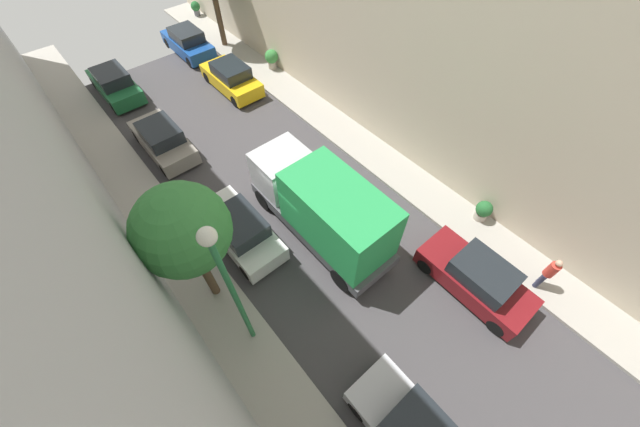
{
  "coord_description": "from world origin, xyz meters",
  "views": [
    {
      "loc": [
        -5.38,
        -7.51,
        12.35
      ],
      "look_at": [
        0.36,
        -0.76,
        0.5
      ],
      "focal_mm": 19.77,
      "sensor_mm": 36.0,
      "label": 1
    }
  ],
  "objects_px": {
    "street_tree_0": "(183,230)",
    "lamp_post": "(228,281)",
    "potted_plant_1": "(196,7)",
    "potted_plant_4": "(272,58)",
    "potted_plant_3": "(483,210)",
    "parked_car_right_0": "(476,278)",
    "parked_car_left_3": "(163,140)",
    "parked_car_right_1": "(231,78)",
    "parked_car_left_4": "(115,84)",
    "pedestrian": "(549,273)",
    "delivery_truck": "(323,208)",
    "parked_car_right_2": "(188,42)",
    "parked_car_left_2": "(240,230)"
  },
  "relations": [
    {
      "from": "pedestrian",
      "to": "parked_car_right_0",
      "type": "bearing_deg",
      "value": 140.27
    },
    {
      "from": "lamp_post",
      "to": "street_tree_0",
      "type": "bearing_deg",
      "value": 93.55
    },
    {
      "from": "parked_car_right_1",
      "to": "lamp_post",
      "type": "distance_m",
      "value": 15.31
    },
    {
      "from": "parked_car_left_2",
      "to": "potted_plant_4",
      "type": "bearing_deg",
      "value": 48.68
    },
    {
      "from": "parked_car_left_4",
      "to": "potted_plant_3",
      "type": "distance_m",
      "value": 20.6
    },
    {
      "from": "parked_car_right_0",
      "to": "potted_plant_4",
      "type": "relative_size",
      "value": 3.65
    },
    {
      "from": "potted_plant_1",
      "to": "potted_plant_4",
      "type": "bearing_deg",
      "value": -89.31
    },
    {
      "from": "parked_car_left_4",
      "to": "pedestrian",
      "type": "xyz_separation_m",
      "value": [
        7.29,
        -22.08,
        0.35
      ]
    },
    {
      "from": "parked_car_right_0",
      "to": "potted_plant_3",
      "type": "distance_m",
      "value": 3.32
    },
    {
      "from": "potted_plant_1",
      "to": "lamp_post",
      "type": "xyz_separation_m",
      "value": [
        -10.14,
        -22.52,
        3.57
      ]
    },
    {
      "from": "parked_car_right_0",
      "to": "parked_car_right_1",
      "type": "height_order",
      "value": "same"
    },
    {
      "from": "street_tree_0",
      "to": "potted_plant_1",
      "type": "height_order",
      "value": "street_tree_0"
    },
    {
      "from": "parked_car_left_3",
      "to": "parked_car_right_1",
      "type": "distance_m",
      "value": 5.91
    },
    {
      "from": "parked_car_left_2",
      "to": "potted_plant_4",
      "type": "relative_size",
      "value": 3.65
    },
    {
      "from": "parked_car_left_4",
      "to": "street_tree_0",
      "type": "xyz_separation_m",
      "value": [
        -2.04,
        -14.51,
        3.44
      ]
    },
    {
      "from": "parked_car_left_3",
      "to": "potted_plant_1",
      "type": "bearing_deg",
      "value": 55.39
    },
    {
      "from": "parked_car_left_3",
      "to": "potted_plant_3",
      "type": "distance_m",
      "value": 15.15
    },
    {
      "from": "potted_plant_1",
      "to": "potted_plant_3",
      "type": "bearing_deg",
      "value": -89.91
    },
    {
      "from": "potted_plant_1",
      "to": "potted_plant_3",
      "type": "distance_m",
      "value": 24.63
    },
    {
      "from": "delivery_truck",
      "to": "street_tree_0",
      "type": "height_order",
      "value": "street_tree_0"
    },
    {
      "from": "parked_car_left_2",
      "to": "street_tree_0",
      "type": "xyz_separation_m",
      "value": [
        -2.04,
        -1.36,
        3.44
      ]
    },
    {
      "from": "delivery_truck",
      "to": "parked_car_right_2",
      "type": "bearing_deg",
      "value": 80.78
    },
    {
      "from": "parked_car_left_4",
      "to": "parked_car_right_0",
      "type": "distance_m",
      "value": 21.21
    },
    {
      "from": "lamp_post",
      "to": "parked_car_right_1",
      "type": "bearing_deg",
      "value": 60.65
    },
    {
      "from": "parked_car_right_1",
      "to": "pedestrian",
      "type": "height_order",
      "value": "pedestrian"
    },
    {
      "from": "parked_car_left_2",
      "to": "lamp_post",
      "type": "bearing_deg",
      "value": -117.82
    },
    {
      "from": "parked_car_left_3",
      "to": "lamp_post",
      "type": "bearing_deg",
      "value": -100.19
    },
    {
      "from": "lamp_post",
      "to": "potted_plant_4",
      "type": "bearing_deg",
      "value": 51.95
    },
    {
      "from": "parked_car_left_2",
      "to": "parked_car_right_2",
      "type": "distance_m",
      "value": 15.66
    },
    {
      "from": "parked_car_right_0",
      "to": "delivery_truck",
      "type": "height_order",
      "value": "delivery_truck"
    },
    {
      "from": "parked_car_left_2",
      "to": "delivery_truck",
      "type": "relative_size",
      "value": 0.64
    },
    {
      "from": "parked_car_left_2",
      "to": "parked_car_left_4",
      "type": "xyz_separation_m",
      "value": [
        0.0,
        13.16,
        0.0
      ]
    },
    {
      "from": "potted_plant_3",
      "to": "delivery_truck",
      "type": "bearing_deg",
      "value": 145.86
    },
    {
      "from": "potted_plant_1",
      "to": "pedestrian",
      "type": "bearing_deg",
      "value": -91.97
    },
    {
      "from": "parked_car_left_4",
      "to": "pedestrian",
      "type": "bearing_deg",
      "value": -71.73
    },
    {
      "from": "potted_plant_1",
      "to": "potted_plant_3",
      "type": "xyz_separation_m",
      "value": [
        0.04,
        -24.63,
        -0.03
      ]
    },
    {
      "from": "parked_car_left_3",
      "to": "parked_car_left_2",
      "type": "bearing_deg",
      "value": -90.0
    },
    {
      "from": "parked_car_left_3",
      "to": "pedestrian",
      "type": "height_order",
      "value": "pedestrian"
    },
    {
      "from": "potted_plant_1",
      "to": "potted_plant_4",
      "type": "relative_size",
      "value": 0.85
    },
    {
      "from": "potted_plant_1",
      "to": "lamp_post",
      "type": "distance_m",
      "value": 24.96
    },
    {
      "from": "parked_car_right_1",
      "to": "potted_plant_4",
      "type": "bearing_deg",
      "value": 2.38
    },
    {
      "from": "parked_car_left_3",
      "to": "delivery_truck",
      "type": "xyz_separation_m",
      "value": [
        2.7,
        -8.9,
        1.07
      ]
    },
    {
      "from": "street_tree_0",
      "to": "lamp_post",
      "type": "relative_size",
      "value": 0.85
    },
    {
      "from": "delivery_truck",
      "to": "lamp_post",
      "type": "height_order",
      "value": "lamp_post"
    },
    {
      "from": "parked_car_left_3",
      "to": "parked_car_right_1",
      "type": "height_order",
      "value": "same"
    },
    {
      "from": "parked_car_left_2",
      "to": "parked_car_right_2",
      "type": "bearing_deg",
      "value": 69.83
    },
    {
      "from": "parked_car_left_2",
      "to": "delivery_truck",
      "type": "bearing_deg",
      "value": -35.48
    },
    {
      "from": "potted_plant_4",
      "to": "lamp_post",
      "type": "height_order",
      "value": "lamp_post"
    },
    {
      "from": "parked_car_left_3",
      "to": "parked_car_right_1",
      "type": "relative_size",
      "value": 1.0
    },
    {
      "from": "parked_car_left_3",
      "to": "parked_car_right_0",
      "type": "relative_size",
      "value": 1.0
    }
  ]
}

